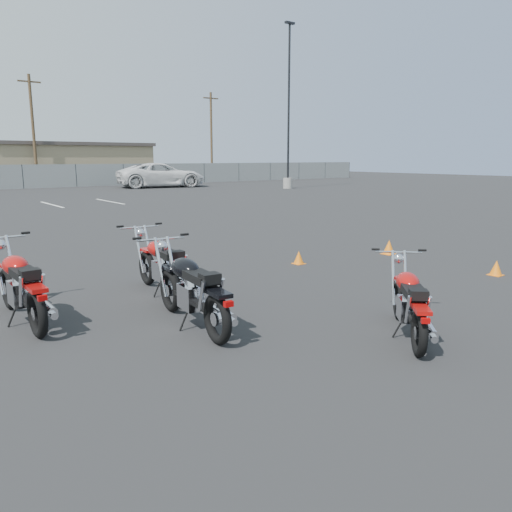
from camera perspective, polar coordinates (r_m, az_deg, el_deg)
ground at (r=8.17m, az=1.42°, el=-5.29°), size 120.00×120.00×0.00m
motorcycle_front_red at (r=7.81m, az=-25.23°, el=-3.20°), size 0.91×2.35×1.15m
motorcycle_second_black at (r=6.95m, az=-7.30°, el=-3.89°), size 0.90×2.33×1.14m
motorcycle_third_red at (r=8.66m, az=-10.52°, el=-1.10°), size 0.87×2.26×1.10m
motorcycle_rear_red at (r=6.84m, az=17.17°, el=-5.13°), size 1.68×1.74×1.00m
training_cone_near at (r=11.09m, az=4.91°, el=-0.16°), size 0.24×0.24×0.29m
training_cone_far at (r=11.08m, az=25.76°, el=-1.22°), size 0.25×0.25×0.30m
training_cone_extra at (r=12.58m, az=14.95°, el=1.00°), size 0.29×0.29×0.35m
light_pole_east at (r=38.50m, az=3.71°, el=12.53°), size 0.80×0.70×11.91m
tan_building_east at (r=52.29m, az=-20.83°, el=9.97°), size 14.40×9.40×3.70m
utility_pole_c at (r=46.48m, az=-24.12°, el=13.16°), size 1.80×0.24×9.00m
utility_pole_d at (r=54.48m, az=-5.13°, el=13.63°), size 1.80×0.24×9.00m
white_van at (r=40.82m, az=-10.79°, el=9.85°), size 4.60×8.38×3.01m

